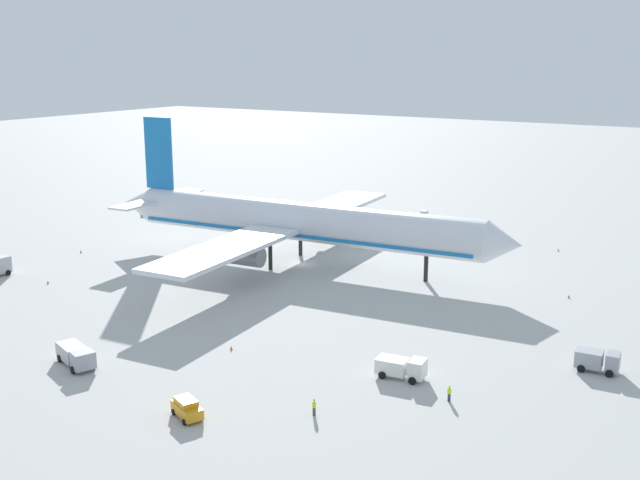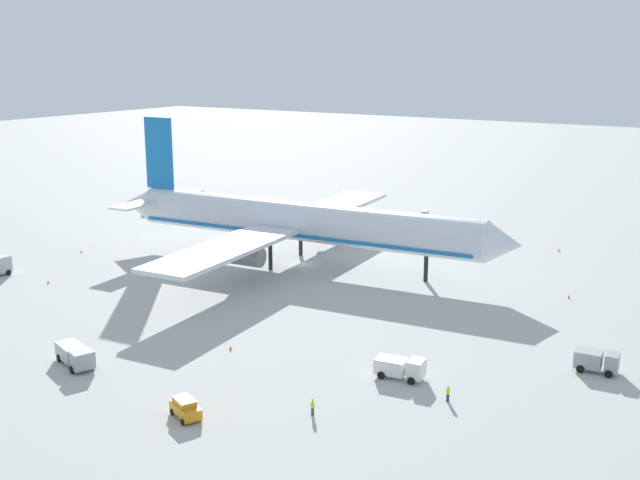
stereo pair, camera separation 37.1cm
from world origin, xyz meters
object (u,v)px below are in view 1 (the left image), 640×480
at_px(service_truck_4, 597,360).
at_px(airliner, 295,222).
at_px(ground_worker_2, 449,393).
at_px(traffic_cone_0, 231,348).
at_px(traffic_cone_2, 569,296).
at_px(baggage_cart_2, 147,213).
at_px(service_truck_0, 76,355).
at_px(baggage_cart_1, 424,213).
at_px(traffic_cone_1, 48,282).
at_px(service_van, 187,408).
at_px(ground_worker_0, 314,407).
at_px(service_truck_2, 401,367).
at_px(traffic_cone_4, 81,251).
at_px(traffic_cone_3, 558,250).

bearing_deg(service_truck_4, airliner, 159.56).
xyz_separation_m(ground_worker_2, traffic_cone_0, (-28.65, -0.72, -0.63)).
bearing_deg(traffic_cone_2, baggage_cart_2, 173.66).
bearing_deg(service_truck_0, baggage_cart_1, 90.23).
xyz_separation_m(baggage_cart_2, traffic_cone_1, (24.40, -47.37, -0.42)).
xyz_separation_m(service_van, traffic_cone_2, (22.62, 60.09, -0.76)).
distance_m(baggage_cart_1, traffic_cone_2, 60.62).
relative_size(ground_worker_0, traffic_cone_2, 3.25).
bearing_deg(traffic_cone_0, traffic_cone_2, 55.09).
height_order(traffic_cone_0, traffic_cone_2, same).
distance_m(airliner, service_truck_2, 51.14).
height_order(baggage_cart_1, traffic_cone_1, baggage_cart_1).
bearing_deg(traffic_cone_1, ground_worker_0, -15.04).
bearing_deg(traffic_cone_4, baggage_cart_2, 113.46).
bearing_deg(traffic_cone_0, traffic_cone_3, 73.31).
bearing_deg(traffic_cone_1, service_truck_4, 7.20).
distance_m(traffic_cone_0, traffic_cone_4, 58.08).
xyz_separation_m(service_truck_4, baggage_cart_1, (-52.93, 68.82, -0.60)).
bearing_deg(ground_worker_0, service_truck_0, -172.66).
relative_size(service_truck_2, traffic_cone_2, 10.54).
bearing_deg(traffic_cone_2, ground_worker_0, -102.74).
distance_m(service_truck_4, traffic_cone_3, 56.89).
bearing_deg(traffic_cone_1, baggage_cart_2, 117.25).
xyz_separation_m(service_truck_2, service_van, (-14.11, -20.24, -0.30)).
xyz_separation_m(airliner, service_truck_0, (3.13, -51.45, -6.15)).
xyz_separation_m(baggage_cart_1, traffic_cone_3, (34.08, -15.15, -0.52)).
bearing_deg(ground_worker_0, traffic_cone_2, 77.26).
bearing_deg(baggage_cart_1, ground_worker_2, -64.04).
bearing_deg(service_van, traffic_cone_0, 114.34).
bearing_deg(ground_worker_2, service_truck_2, 158.50).
bearing_deg(service_truck_0, service_truck_2, 26.46).
height_order(service_truck_2, ground_worker_0, service_truck_2).
bearing_deg(baggage_cart_2, service_truck_0, -51.20).
bearing_deg(service_truck_2, traffic_cone_4, 165.41).
distance_m(baggage_cart_1, baggage_cart_2, 62.69).
height_order(ground_worker_0, traffic_cone_0, ground_worker_0).
height_order(service_truck_0, traffic_cone_0, service_truck_0).
xyz_separation_m(service_van, ground_worker_2, (21.06, 17.51, -0.12)).
xyz_separation_m(ground_worker_0, traffic_cone_1, (-60.70, 16.31, -0.64)).
xyz_separation_m(baggage_cart_1, ground_worker_0, (31.11, -95.56, 0.12)).
relative_size(airliner, traffic_cone_4, 140.22).
height_order(baggage_cart_1, traffic_cone_4, baggage_cart_1).
xyz_separation_m(baggage_cart_2, traffic_cone_0, (66.84, -54.10, -0.42)).
distance_m(baggage_cart_1, ground_worker_0, 100.49).
bearing_deg(service_truck_2, traffic_cone_3, 90.40).
relative_size(ground_worker_0, traffic_cone_0, 3.25).
distance_m(ground_worker_0, traffic_cone_2, 54.24).
bearing_deg(ground_worker_2, service_truck_0, -160.86).
bearing_deg(baggage_cart_1, ground_worker_0, -71.97).
height_order(traffic_cone_0, traffic_cone_3, same).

